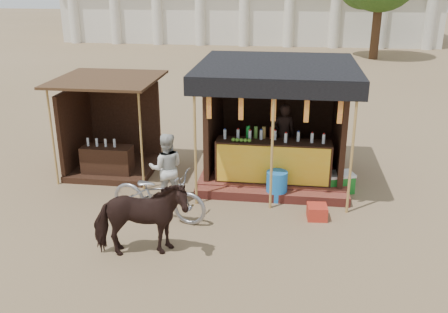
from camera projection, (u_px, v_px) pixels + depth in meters
name	position (u px, v px, depth m)	size (l,w,h in m)	color
ground	(213.00, 241.00, 9.33)	(120.00, 120.00, 0.00)	#846B4C
main_stall	(275.00, 136.00, 11.97)	(3.60, 3.61, 2.78)	brown
secondary_stall	(107.00, 137.00, 12.45)	(2.40, 2.40, 2.38)	#341E13
cow	(140.00, 220.00, 8.63)	(0.76, 1.66, 1.40)	black
motorbike	(159.00, 195.00, 10.00)	(0.71, 2.04, 1.07)	gray
bystander	(166.00, 168.00, 10.69)	(0.76, 0.59, 1.56)	beige
blue_barrel	(277.00, 186.00, 10.94)	(0.46, 0.46, 0.65)	blue
red_crate	(317.00, 212.00, 10.14)	(0.39, 0.40, 0.29)	#AF2B1D
cooler	(339.00, 182.00, 11.36)	(0.75, 0.62, 0.46)	#1C7E26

